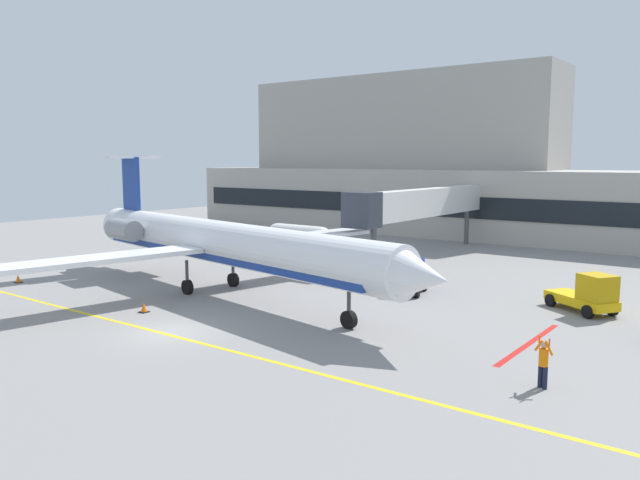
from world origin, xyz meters
The scene contains 11 objects.
ground centered at (0.00, 0.00, -0.05)m, with size 120.00×120.00×0.11m.
terminal_building centered at (-9.12, 47.01, 7.04)m, with size 70.50×13.12×18.38m.
jet_bridge_west centered at (-1.80, 28.56, 4.56)m, with size 2.40×21.36×5.92m.
regional_jet centered at (-4.80, 7.90, 3.19)m, with size 34.01×26.81×8.59m.
baggage_tug centered at (15.12, 16.27, 1.02)m, with size 4.35×3.65×2.24m.
belt_loader centered at (4.67, 15.16, 0.94)m, with size 2.74×3.49×2.07m.
fuel_tank centered at (-13.32, 26.43, 1.25)m, with size 7.31×1.97×2.21m.
marshaller centered at (16.76, 3.40, 0.98)m, with size 0.80×0.40×1.92m.
safety_cone_alpha centered at (-4.33, 1.82, 0.25)m, with size 0.47×0.47×0.55m.
safety_cone_bravo centered at (1.69, 17.71, 0.25)m, with size 0.47×0.47×0.55m.
safety_cone_charlie centered at (-18.03, 1.90, 0.25)m, with size 0.47×0.47×0.55m.
Camera 1 is at (23.48, -19.02, 8.30)m, focal length 35.04 mm.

